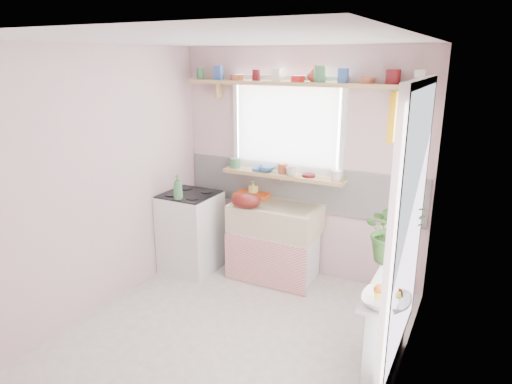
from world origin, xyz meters
The scene contains 19 objects.
room centered at (0.66, 0.86, 1.37)m, with size 3.20×3.20×3.20m.
sink_unit centered at (-0.15, 1.29, 0.43)m, with size 0.95×0.65×1.11m.
cooker centered at (-1.10, 1.05, 0.46)m, with size 0.58×0.58×0.93m.
radiator_ledge centered at (1.30, 0.20, 0.40)m, with size 0.22×0.95×0.78m.
windowsill centered at (-0.15, 1.48, 1.14)m, with size 1.40×0.22×0.04m, color tan.
pine_shelf centered at (0.00, 1.47, 2.12)m, with size 2.52×0.24×0.04m, color tan.
shelf_crockery centered at (0.00, 1.47, 2.20)m, with size 2.47×0.11×0.12m.
sill_crockery centered at (-0.15, 1.48, 1.22)m, with size 1.35×0.11×0.12m.
dish_tray centered at (-0.53, 1.50, 0.87)m, with size 0.39×0.29×0.04m, color #FF5616.
colander centered at (-0.40, 1.10, 0.92)m, with size 0.32×0.32×0.14m, color #5A120F.
jade_plant centered at (1.21, 0.60, 1.04)m, with size 0.47×0.41×0.52m, color #396829.
fruit_bowl centered at (1.33, -0.14, 0.81)m, with size 0.32×0.32×0.08m, color silver.
herb_pot centered at (1.33, 0.20, 0.89)m, with size 0.12×0.08×0.22m, color #325E25.
soap_bottle_sink centered at (-0.53, 1.50, 0.94)m, with size 0.08×0.08×0.18m, color #F7FA6F.
sill_cup centered at (-0.03, 1.42, 1.21)m, with size 0.12×0.12×0.09m, color beige.
sill_bowl centered at (-0.36, 1.48, 1.19)m, with size 0.19×0.19×0.06m, color #3263A3.
shelf_vase centered at (0.16, 1.53, 2.22)m, with size 0.16×0.16×0.16m, color #A64733.
cooker_bottle centered at (-1.09, 0.83, 1.05)m, with size 0.10×0.10×0.26m, color #42854E.
fruit centered at (1.34, -0.14, 0.88)m, with size 0.20×0.14×0.10m.
Camera 1 is at (1.80, -2.95, 2.38)m, focal length 32.00 mm.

